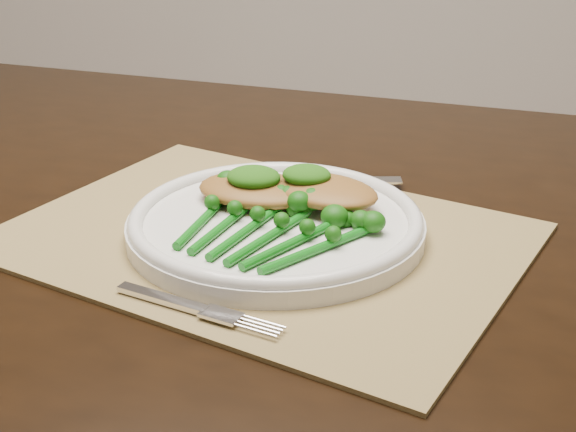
% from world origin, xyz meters
% --- Properties ---
extents(placemat, '(0.60, 0.52, 0.00)m').
position_xyz_m(placemat, '(0.17, -0.20, 0.75)').
color(placemat, olive).
rests_on(placemat, dining_table).
extents(dinner_plate, '(0.30, 0.30, 0.03)m').
position_xyz_m(dinner_plate, '(0.19, -0.20, 0.77)').
color(dinner_plate, silver).
rests_on(dinner_plate, placemat).
extents(knife, '(0.21, 0.06, 0.01)m').
position_xyz_m(knife, '(0.18, -0.06, 0.76)').
color(knife, silver).
rests_on(knife, placemat).
extents(fork, '(0.16, 0.06, 0.00)m').
position_xyz_m(fork, '(0.16, -0.36, 0.76)').
color(fork, silver).
rests_on(fork, placemat).
extents(chicken_fillet_left, '(0.14, 0.10, 0.03)m').
position_xyz_m(chicken_fillet_left, '(0.16, -0.15, 0.78)').
color(chicken_fillet_left, olive).
rests_on(chicken_fillet_left, dinner_plate).
extents(chicken_fillet_right, '(0.14, 0.12, 0.02)m').
position_xyz_m(chicken_fillet_right, '(0.23, -0.16, 0.79)').
color(chicken_fillet_right, olive).
rests_on(chicken_fillet_right, dinner_plate).
extents(pesto_dollop_left, '(0.06, 0.05, 0.02)m').
position_xyz_m(pesto_dollop_left, '(0.16, -0.16, 0.80)').
color(pesto_dollop_left, '#154509').
rests_on(pesto_dollop_left, chicken_fillet_left).
extents(pesto_dollop_right, '(0.05, 0.04, 0.02)m').
position_xyz_m(pesto_dollop_right, '(0.21, -0.15, 0.80)').
color(pesto_dollop_right, '#154509').
rests_on(pesto_dollop_right, chicken_fillet_right).
extents(broccolini_bundle, '(0.20, 0.22, 0.04)m').
position_xyz_m(broccolini_bundle, '(0.18, -0.24, 0.78)').
color(broccolini_bundle, '#0C5D10').
rests_on(broccolini_bundle, dinner_plate).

